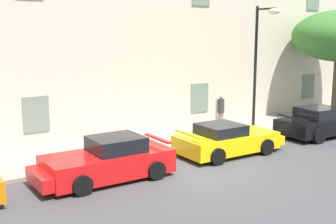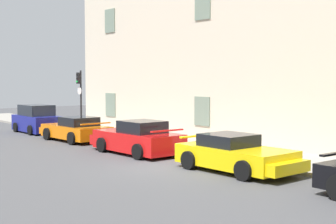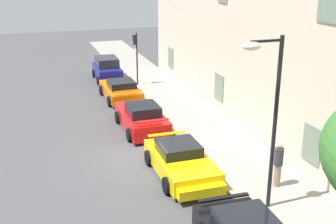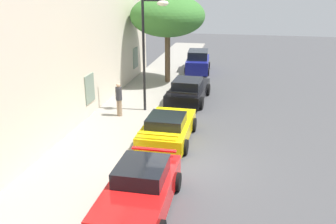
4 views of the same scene
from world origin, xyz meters
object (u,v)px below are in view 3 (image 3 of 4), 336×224
object	(u,v)px
sportscar_white_middle	(182,163)
traffic_light	(136,50)
pedestrian_admiring	(278,164)
sportscar_red_lead	(120,90)
street_lamp	(266,95)
hatchback_distant	(107,70)
sportscar_yellow_flank	(141,117)

from	to	relation	value
sportscar_white_middle	traffic_light	world-z (taller)	traffic_light
sportscar_white_middle	pedestrian_admiring	distance (m)	3.79
sportscar_red_lead	street_lamp	size ratio (longest dim) A/B	0.76
sportscar_red_lead	traffic_light	size ratio (longest dim) A/B	1.26
hatchback_distant	pedestrian_admiring	xyz separation A→B (m)	(18.39, 3.07, 0.29)
sportscar_white_middle	traffic_light	distance (m)	14.04
sportscar_red_lead	hatchback_distant	xyz separation A→B (m)	(-4.88, 0.10, 0.20)
sportscar_white_middle	sportscar_yellow_flank	bearing A→B (deg)	-178.03
sportscar_white_middle	pedestrian_admiring	xyz separation A→B (m)	(2.13, 3.10, 0.49)
traffic_light	pedestrian_admiring	xyz separation A→B (m)	(15.93, 1.45, -1.55)
sportscar_yellow_flank	hatchback_distant	distance (m)	10.51
sportscar_yellow_flank	street_lamp	size ratio (longest dim) A/B	0.78
sportscar_yellow_flank	pedestrian_admiring	xyz separation A→B (m)	(7.88, 3.29, 0.45)
hatchback_distant	pedestrian_admiring	bearing A→B (deg)	9.47
sportscar_red_lead	pedestrian_admiring	world-z (taller)	pedestrian_admiring
sportscar_red_lead	street_lamp	world-z (taller)	street_lamp
traffic_light	street_lamp	distance (m)	17.19
traffic_light	pedestrian_admiring	distance (m)	16.07
street_lamp	pedestrian_admiring	distance (m)	3.73
sportscar_white_middle	street_lamp	distance (m)	5.21
pedestrian_admiring	sportscar_white_middle	bearing A→B (deg)	-124.55
sportscar_white_middle	sportscar_red_lead	bearing A→B (deg)	-179.66
sportscar_yellow_flank	sportscar_white_middle	size ratio (longest dim) A/B	1.04
hatchback_distant	traffic_light	size ratio (longest dim) A/B	1.01
traffic_light	street_lamp	bearing A→B (deg)	-0.13
hatchback_distant	sportscar_yellow_flank	bearing A→B (deg)	-1.25
traffic_light	sportscar_yellow_flank	bearing A→B (deg)	-12.89
street_lamp	pedestrian_admiring	bearing A→B (deg)	128.41
hatchback_distant	street_lamp	world-z (taller)	street_lamp
sportscar_red_lead	sportscar_yellow_flank	world-z (taller)	sportscar_yellow_flank
sportscar_red_lead	sportscar_yellow_flank	xyz separation A→B (m)	(5.62, -0.13, 0.05)
sportscar_white_middle	street_lamp	xyz separation A→B (m)	(3.32, 1.60, 3.69)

